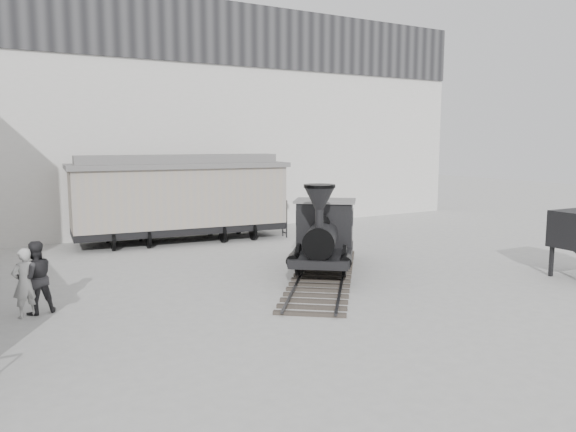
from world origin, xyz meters
TOP-DOWN VIEW (x-y plane):
  - ground at (0.00, 0.00)m, footprint 90.00×90.00m
  - north_wall at (0.00, 14.98)m, footprint 34.00×2.51m
  - locomotive at (1.30, 3.55)m, footprint 6.83×7.85m
  - boxcar at (-0.77, 11.59)m, footprint 9.51×3.93m
  - visitor_a at (-7.81, 3.41)m, footprint 0.75×0.62m
  - visitor_b at (-7.54, 3.59)m, footprint 1.01×0.85m

SIDE VIEW (x-z plane):
  - ground at x=0.00m, z-range 0.00..0.00m
  - visitor_a at x=-7.81m, z-range 0.00..1.76m
  - visitor_b at x=-7.54m, z-range 0.00..1.88m
  - locomotive at x=1.30m, z-range -0.40..2.63m
  - boxcar at x=-0.77m, z-range 0.09..3.88m
  - north_wall at x=0.00m, z-range 0.05..11.05m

